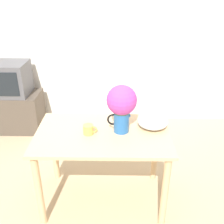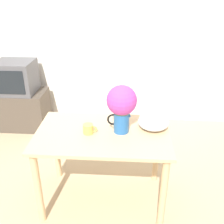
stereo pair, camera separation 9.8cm
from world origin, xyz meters
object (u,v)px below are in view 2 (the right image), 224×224
at_px(tv_set, 16,77).
at_px(coffee_mug, 89,129).
at_px(flower_vase, 122,105).
at_px(white_bowl, 153,122).

bearing_deg(tv_set, coffee_mug, -49.01).
relative_size(flower_vase, coffee_mug, 3.52).
bearing_deg(coffee_mug, flower_vase, 10.03).
height_order(white_bowl, tv_set, tv_set).
bearing_deg(tv_set, flower_vase, -42.01).
distance_m(coffee_mug, tv_set, 1.87).
distance_m(flower_vase, tv_set, 2.05).
bearing_deg(white_bowl, flower_vase, -164.57).
bearing_deg(tv_set, white_bowl, -35.47).
xyz_separation_m(flower_vase, white_bowl, (0.29, 0.08, -0.20)).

